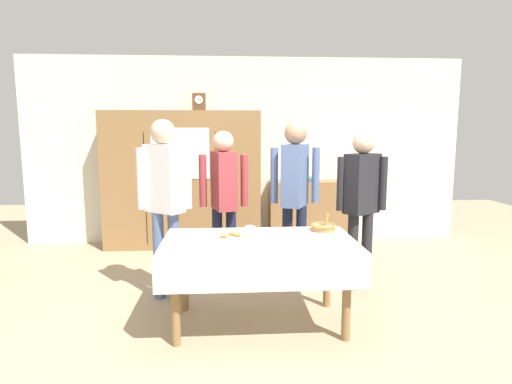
{
  "coord_description": "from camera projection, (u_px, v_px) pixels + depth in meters",
  "views": [
    {
      "loc": [
        -0.25,
        -3.65,
        1.66
      ],
      "look_at": [
        0.0,
        0.2,
        1.09
      ],
      "focal_mm": 29.73,
      "sensor_mm": 36.0,
      "label": 1
    }
  ],
  "objects": [
    {
      "name": "spoon_front_edge",
      "position": [
        193.0,
        232.0,
        3.83
      ],
      "size": [
        0.12,
        0.02,
        0.01
      ],
      "color": "silver",
      "rests_on": "dining_table"
    },
    {
      "name": "tea_cup_center",
      "position": [
        212.0,
        241.0,
        3.42
      ],
      "size": [
        0.13,
        0.13,
        0.06
      ],
      "color": "white",
      "rests_on": "dining_table"
    },
    {
      "name": "tea_cup_far_right",
      "position": [
        250.0,
        230.0,
        3.81
      ],
      "size": [
        0.13,
        0.13,
        0.06
      ],
      "color": "white",
      "rests_on": "dining_table"
    },
    {
      "name": "spoon_mid_left",
      "position": [
        326.0,
        241.0,
        3.51
      ],
      "size": [
        0.12,
        0.02,
        0.01
      ],
      "color": "silver",
      "rests_on": "dining_table"
    },
    {
      "name": "dining_table",
      "position": [
        259.0,
        253.0,
        3.54
      ],
      "size": [
        1.61,
        0.94,
        0.74
      ],
      "color": "olive",
      "rests_on": "ground"
    },
    {
      "name": "bookshelf_low",
      "position": [
        310.0,
        212.0,
        6.23
      ],
      "size": [
        1.19,
        0.35,
        0.92
      ],
      "color": "olive",
      "rests_on": "ground"
    },
    {
      "name": "tea_cup_back_edge",
      "position": [
        177.0,
        249.0,
        3.2
      ],
      "size": [
        0.13,
        0.13,
        0.06
      ],
      "color": "white",
      "rests_on": "dining_table"
    },
    {
      "name": "wall_cabinet",
      "position": [
        183.0,
        180.0,
        5.99
      ],
      "size": [
        2.18,
        0.46,
        1.92
      ],
      "color": "olive",
      "rests_on": "ground"
    },
    {
      "name": "person_behind_table_left",
      "position": [
        362.0,
        195.0,
        4.34
      ],
      "size": [
        0.52,
        0.37,
        1.64
      ],
      "color": "#232328",
      "rests_on": "ground"
    },
    {
      "name": "pastry_plate",
      "position": [
        231.0,
        237.0,
        3.62
      ],
      "size": [
        0.28,
        0.28,
        0.05
      ],
      "color": "white",
      "rests_on": "dining_table"
    },
    {
      "name": "tea_cup_near_right",
      "position": [
        283.0,
        232.0,
        3.71
      ],
      "size": [
        0.13,
        0.13,
        0.06
      ],
      "color": "silver",
      "rests_on": "dining_table"
    },
    {
      "name": "tea_cup_mid_left",
      "position": [
        318.0,
        244.0,
        3.33
      ],
      "size": [
        0.13,
        0.13,
        0.06
      ],
      "color": "white",
      "rests_on": "dining_table"
    },
    {
      "name": "tea_cup_far_left",
      "position": [
        267.0,
        245.0,
        3.31
      ],
      "size": [
        0.13,
        0.13,
        0.06
      ],
      "color": "white",
      "rests_on": "dining_table"
    },
    {
      "name": "spoon_back_edge",
      "position": [
        238.0,
        247.0,
        3.33
      ],
      "size": [
        0.12,
        0.02,
        0.01
      ],
      "color": "silver",
      "rests_on": "dining_table"
    },
    {
      "name": "person_beside_shelf",
      "position": [
        164.0,
        190.0,
        4.08
      ],
      "size": [
        0.52,
        0.37,
        1.76
      ],
      "color": "slate",
      "rests_on": "ground"
    },
    {
      "name": "person_near_right_end",
      "position": [
        224.0,
        192.0,
        4.52
      ],
      "size": [
        0.52,
        0.4,
        1.65
      ],
      "color": "#191E38",
      "rests_on": "ground"
    },
    {
      "name": "mantel_clock",
      "position": [
        199.0,
        102.0,
        5.85
      ],
      "size": [
        0.18,
        0.11,
        0.24
      ],
      "color": "brown",
      "rests_on": "wall_cabinet"
    },
    {
      "name": "bread_basket",
      "position": [
        323.0,
        227.0,
        3.88
      ],
      "size": [
        0.24,
        0.24,
        0.16
      ],
      "color": "#9E7542",
      "rests_on": "dining_table"
    },
    {
      "name": "person_behind_table_right",
      "position": [
        295.0,
        186.0,
        4.46
      ],
      "size": [
        0.52,
        0.41,
        1.74
      ],
      "color": "#191E38",
      "rests_on": "ground"
    },
    {
      "name": "ground_plane",
      "position": [
        257.0,
        314.0,
        3.86
      ],
      "size": [
        12.0,
        12.0,
        0.0
      ],
      "primitive_type": "plane",
      "color": "tan",
      "rests_on": "ground"
    },
    {
      "name": "book_stack",
      "position": [
        310.0,
        179.0,
        6.16
      ],
      "size": [
        0.19,
        0.22,
        0.06
      ],
      "color": "#2D5184",
      "rests_on": "bookshelf_low"
    },
    {
      "name": "back_wall",
      "position": [
        245.0,
        151.0,
        6.28
      ],
      "size": [
        6.4,
        0.1,
        2.7
      ],
      "primitive_type": "cube",
      "color": "silver",
      "rests_on": "ground"
    }
  ]
}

